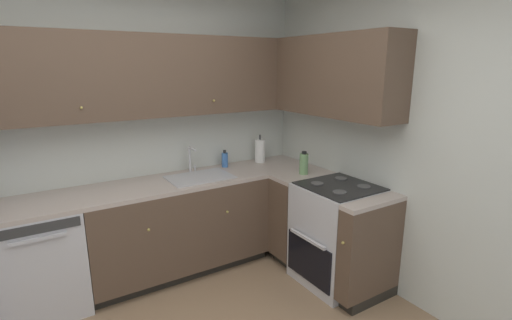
{
  "coord_description": "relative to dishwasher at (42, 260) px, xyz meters",
  "views": [
    {
      "loc": [
        -0.66,
        -1.65,
        1.9
      ],
      "look_at": [
        0.97,
        0.95,
        1.13
      ],
      "focal_mm": 26.41,
      "sensor_mm": 36.0,
      "label": 1
    }
  ],
  "objects": [
    {
      "name": "faucet",
      "position": [
        1.35,
        0.18,
        0.61
      ],
      "size": [
        0.07,
        0.16,
        0.25
      ],
      "color": "silver",
      "rests_on": "countertop_back"
    },
    {
      "name": "oven_range",
      "position": [
        2.25,
        -0.92,
        0.03
      ],
      "size": [
        0.68,
        0.62,
        1.04
      ],
      "color": "silver",
      "rests_on": "ground_plane"
    },
    {
      "name": "upper_cabinets_back",
      "position": [
        0.96,
        0.14,
        1.38
      ],
      "size": [
        2.51,
        0.34,
        0.69
      ],
      "color": "brown"
    },
    {
      "name": "upper_cabinets_right",
      "position": [
        2.37,
        -0.51,
        1.38
      ],
      "size": [
        0.32,
        1.63,
        0.69
      ],
      "color": "brown"
    },
    {
      "name": "countertop_right",
      "position": [
        2.23,
        -0.74,
        0.44
      ],
      "size": [
        0.6,
        1.09,
        0.03
      ],
      "color": "#B7A89E",
      "rests_on": "lower_cabinets_right"
    },
    {
      "name": "lower_cabinets_right",
      "position": [
        2.24,
        -0.74,
        0.0
      ],
      "size": [
        0.62,
        1.09,
        0.85
      ],
      "color": "brown",
      "rests_on": "ground_plane"
    },
    {
      "name": "sink",
      "position": [
        1.35,
        -0.03,
        0.42
      ],
      "size": [
        0.58,
        0.4,
        0.1
      ],
      "color": "#B7B7BC",
      "rests_on": "countertop_back"
    },
    {
      "name": "oil_bottle",
      "position": [
        2.23,
        -0.45,
        0.56
      ],
      "size": [
        0.08,
        0.08,
        0.22
      ],
      "color": "#729E66",
      "rests_on": "countertop_right"
    },
    {
      "name": "wall_right",
      "position": [
        2.56,
        -1.49,
        0.89
      ],
      "size": [
        0.05,
        3.69,
        2.63
      ],
      "primitive_type": "cube",
      "color": "silver",
      "rests_on": "ground_plane"
    },
    {
      "name": "lower_cabinets_back",
      "position": [
        1.12,
        0.0,
        0.0
      ],
      "size": [
        1.63,
        0.62,
        0.85
      ],
      "color": "brown",
      "rests_on": "ground_plane"
    },
    {
      "name": "dishwasher",
      "position": [
        0.0,
        0.0,
        0.0
      ],
      "size": [
        0.6,
        0.63,
        0.85
      ],
      "color": "silver",
      "rests_on": "ground_plane"
    },
    {
      "name": "wall_back",
      "position": [
        0.67,
        0.33,
        0.89
      ],
      "size": [
        3.83,
        0.05,
        2.63
      ],
      "primitive_type": "cube",
      "color": "silver",
      "rests_on": "ground_plane"
    },
    {
      "name": "countertop_back",
      "position": [
        1.12,
        0.0,
        0.44
      ],
      "size": [
        2.83,
        0.6,
        0.03
      ],
      "primitive_type": "cube",
      "color": "#B7A89E",
      "rests_on": "lower_cabinets_back"
    },
    {
      "name": "paper_towel_roll",
      "position": [
        2.13,
        0.16,
        0.59
      ],
      "size": [
        0.11,
        0.11,
        0.31
      ],
      "color": "white",
      "rests_on": "countertop_back"
    },
    {
      "name": "soap_bottle",
      "position": [
        1.72,
        0.18,
        0.54
      ],
      "size": [
        0.06,
        0.06,
        0.18
      ],
      "color": "#3F72BF",
      "rests_on": "countertop_back"
    }
  ]
}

